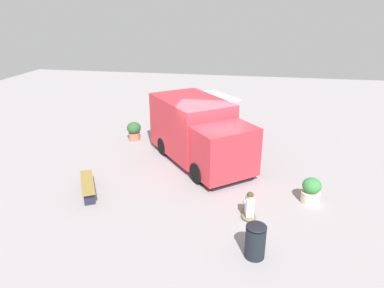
# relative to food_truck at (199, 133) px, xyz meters

# --- Properties ---
(ground_plane) EXTENTS (40.00, 40.00, 0.00)m
(ground_plane) POSITION_rel_food_truck_xyz_m (-0.81, -0.49, -1.18)
(ground_plane) COLOR #999497
(food_truck) EXTENTS (5.25, 4.84, 2.46)m
(food_truck) POSITION_rel_food_truck_xyz_m (0.00, 0.00, 0.00)
(food_truck) COLOR red
(food_truck) RESTS_ON ground_plane
(person_customer) EXTENTS (0.80, 0.53, 0.89)m
(person_customer) POSITION_rel_food_truck_xyz_m (-3.84, -2.15, -0.84)
(person_customer) COLOR olive
(person_customer) RESTS_ON ground_plane
(planter_flowering_near) EXTENTS (0.48, 0.48, 0.67)m
(planter_flowering_near) POSITION_rel_food_truck_xyz_m (3.44, 1.80, -0.82)
(planter_flowering_near) COLOR #404A49
(planter_flowering_near) RESTS_ON ground_plane
(planter_flowering_far) EXTENTS (0.65, 0.65, 0.87)m
(planter_flowering_far) POSITION_rel_food_truck_xyz_m (1.80, 3.38, -0.71)
(planter_flowering_far) COLOR #C36C51
(planter_flowering_far) RESTS_ON ground_plane
(planter_flowering_side) EXTENTS (0.62, 0.62, 0.85)m
(planter_flowering_side) POSITION_rel_food_truck_xyz_m (-2.59, -4.08, -0.76)
(planter_flowering_side) COLOR beige
(planter_flowering_side) RESTS_ON ground_plane
(plaza_bench) EXTENTS (1.76, 1.22, 0.48)m
(plaza_bench) POSITION_rel_food_truck_xyz_m (-3.39, 3.21, -0.81)
(plaza_bench) COLOR olive
(plaza_bench) RESTS_ON ground_plane
(trash_bin) EXTENTS (0.52, 0.52, 0.94)m
(trash_bin) POSITION_rel_food_truck_xyz_m (-5.58, -2.35, -0.70)
(trash_bin) COLOR black
(trash_bin) RESTS_ON ground_plane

